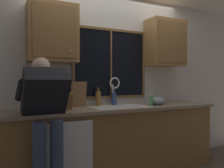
# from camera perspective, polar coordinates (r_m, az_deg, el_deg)

# --- Properties ---
(back_wall) EXTENTS (5.31, 0.12, 2.55)m
(back_wall) POSITION_cam_1_polar(r_m,az_deg,el_deg) (3.44, -1.61, 0.87)
(back_wall) COLOR silver
(back_wall) RESTS_ON floor
(window_glass) EXTENTS (1.10, 0.02, 0.95)m
(window_glass) POSITION_cam_1_polar(r_m,az_deg,el_deg) (3.41, -0.33, 5.08)
(window_glass) COLOR black
(window_frame_top) EXTENTS (1.17, 0.02, 0.04)m
(window_frame_top) POSITION_cam_1_polar(r_m,az_deg,el_deg) (3.47, -0.26, 13.24)
(window_frame_top) COLOR brown
(window_frame_bottom) EXTENTS (1.17, 0.02, 0.04)m
(window_frame_bottom) POSITION_cam_1_polar(r_m,az_deg,el_deg) (3.40, -0.26, -3.22)
(window_frame_bottom) COLOR brown
(window_frame_left) EXTENTS (0.03, 0.02, 0.95)m
(window_frame_left) POSITION_cam_1_polar(r_m,az_deg,el_deg) (3.19, -9.50, 5.34)
(window_frame_left) COLOR brown
(window_frame_right) EXTENTS (0.03, 0.02, 0.95)m
(window_frame_right) POSITION_cam_1_polar(r_m,az_deg,el_deg) (3.68, 7.73, 4.77)
(window_frame_right) COLOR brown
(window_mullion_center) EXTENTS (0.02, 0.02, 0.95)m
(window_mullion_center) POSITION_cam_1_polar(r_m,az_deg,el_deg) (3.40, -0.24, 5.09)
(window_mullion_center) COLOR brown
(lower_cabinet_run) EXTENTS (2.91, 0.58, 0.88)m
(lower_cabinet_run) POSITION_cam_1_polar(r_m,az_deg,el_deg) (3.23, 1.07, -14.10)
(lower_cabinet_run) COLOR olive
(lower_cabinet_run) RESTS_ON floor
(countertop) EXTENTS (2.97, 0.62, 0.04)m
(countertop) POSITION_cam_1_polar(r_m,az_deg,el_deg) (3.13, 1.24, -6.03)
(countertop) COLOR gray
(countertop) RESTS_ON lower_cabinet_run
(dishwasher_front) EXTENTS (0.60, 0.02, 0.74)m
(dishwasher_front) POSITION_cam_1_polar(r_m,az_deg,el_deg) (2.67, -11.11, -17.00)
(dishwasher_front) COLOR white
(upper_cabinet_left) EXTENTS (0.60, 0.36, 0.72)m
(upper_cabinet_left) POSITION_cam_1_polar(r_m,az_deg,el_deg) (3.01, -14.49, 12.01)
(upper_cabinet_left) COLOR #9E703D
(upper_cabinet_right) EXTENTS (0.60, 0.36, 0.72)m
(upper_cabinet_right) POSITION_cam_1_polar(r_m,az_deg,el_deg) (3.78, 13.03, 9.75)
(upper_cabinet_right) COLOR #9E703D
(sink) EXTENTS (0.80, 0.46, 0.21)m
(sink) POSITION_cam_1_polar(r_m,az_deg,el_deg) (3.17, 2.00, -7.35)
(sink) COLOR silver
(sink) RESTS_ON lower_cabinet_run
(faucet) EXTENTS (0.18, 0.09, 0.40)m
(faucet) POSITION_cam_1_polar(r_m,az_deg,el_deg) (3.30, 0.64, -0.90)
(faucet) COLOR silver
(faucet) RESTS_ON countertop
(person_standing) EXTENTS (0.53, 0.70, 1.54)m
(person_standing) POSITION_cam_1_polar(r_m,az_deg,el_deg) (2.52, -16.17, -6.55)
(person_standing) COLOR #384260
(person_standing) RESTS_ON floor
(knife_block) EXTENTS (0.12, 0.18, 0.32)m
(knife_block) POSITION_cam_1_polar(r_m,az_deg,el_deg) (2.91, -11.17, -4.03)
(knife_block) COLOR brown
(knife_block) RESTS_ON countertop
(cutting_board) EXTENTS (0.22, 0.09, 0.34)m
(cutting_board) POSITION_cam_1_polar(r_m,az_deg,el_deg) (3.14, -8.39, -2.57)
(cutting_board) COLOR #997047
(cutting_board) RESTS_ON countertop
(mixing_bowl) EXTENTS (0.25, 0.25, 0.12)m
(mixing_bowl) POSITION_cam_1_polar(r_m,az_deg,el_deg) (3.45, 11.04, -4.12)
(mixing_bowl) COLOR #8C99A8
(mixing_bowl) RESTS_ON countertop
(soap_dispenser) EXTENTS (0.06, 0.07, 0.20)m
(soap_dispenser) POSITION_cam_1_polar(r_m,az_deg,el_deg) (3.29, 9.56, -4.03)
(soap_dispenser) COLOR #59A566
(soap_dispenser) RESTS_ON countertop
(bottle_green_glass) EXTENTS (0.07, 0.07, 0.23)m
(bottle_green_glass) POSITION_cam_1_polar(r_m,az_deg,el_deg) (3.36, 0.47, -3.56)
(bottle_green_glass) COLOR #334C8C
(bottle_green_glass) RESTS_ON countertop
(bottle_tall_clear) EXTENTS (0.08, 0.08, 0.26)m
(bottle_tall_clear) POSITION_cam_1_polar(r_m,az_deg,el_deg) (3.23, -3.43, -3.51)
(bottle_tall_clear) COLOR olive
(bottle_tall_clear) RESTS_ON countertop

